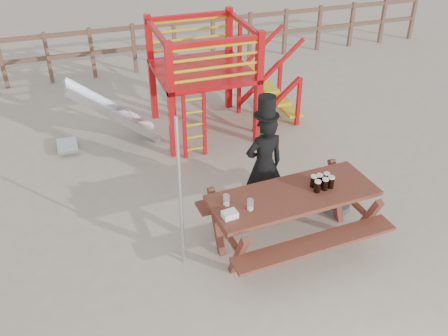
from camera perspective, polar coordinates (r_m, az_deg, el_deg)
The scene contains 10 objects.
ground at distance 7.02m, azimuth 4.88°, elevation -8.87°, with size 60.00×60.00×0.00m, color tan.
back_fence at distance 12.60m, azimuth -7.98°, elevation 14.20°, with size 15.09×0.09×1.20m.
playground_fort at distance 9.39m, azimuth -2.87°, elevation 10.19°, with size 4.71×1.84×2.10m.
picnic_table at distance 6.75m, azimuth 7.78°, elevation -5.11°, with size 2.31×1.66×0.86m.
man_with_hat at distance 7.20m, azimuth 4.60°, elevation 0.63°, with size 0.60×0.41×1.88m.
metal_pole at distance 6.11m, azimuth -5.00°, elevation -3.21°, with size 0.05×0.05×2.15m, color #B2B2B7.
parasol_base at distance 7.84m, azimuth 12.53°, elevation -4.10°, with size 0.46×0.46×0.19m.
paper_bag at distance 6.08m, azimuth 0.67°, elevation -5.33°, with size 0.18×0.14×0.08m, color white.
stout_pints at distance 6.69m, azimuth 11.14°, elevation -1.58°, with size 0.30×0.21×0.17m.
empty_glasses at distance 6.22m, azimuth 1.64°, elevation -3.99°, with size 0.33×0.27×0.15m.
Camera 1 is at (-2.27, -4.77, 4.63)m, focal length 40.00 mm.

